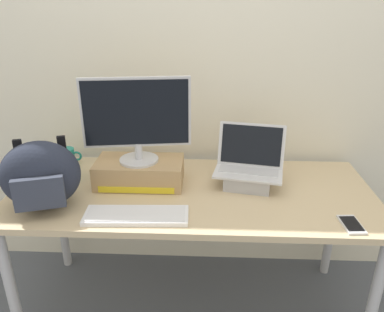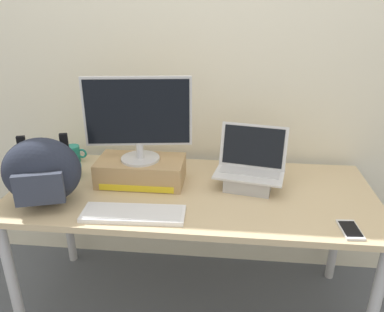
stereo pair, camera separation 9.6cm
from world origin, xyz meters
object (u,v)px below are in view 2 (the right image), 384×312
open_laptop (250,174)px  messenger_backpack (42,172)px  external_keyboard (133,214)px  coffee_mug (73,154)px  desktop_monitor (138,118)px  plush_toy (71,167)px  toner_box_yellow (141,171)px  cell_phone (350,230)px

open_laptop → messenger_backpack: size_ratio=0.96×
external_keyboard → coffee_mug: bearing=129.7°
desktop_monitor → messenger_backpack: size_ratio=1.34×
external_keyboard → plush_toy: 0.55m
external_keyboard → coffee_mug: (-0.48, 0.53, 0.04)m
toner_box_yellow → coffee_mug: size_ratio=3.46×
desktop_monitor → messenger_backpack: bearing=-155.0°
external_keyboard → cell_phone: 0.90m
open_laptop → plush_toy: 0.92m
external_keyboard → cell_phone: (0.90, -0.02, -0.01)m
external_keyboard → coffee_mug: coffee_mug is taller
open_laptop → external_keyboard: bearing=-135.4°
desktop_monitor → coffee_mug: size_ratio=4.11×
coffee_mug → external_keyboard: bearing=-48.0°
messenger_backpack → external_keyboard: bearing=-27.0°
messenger_backpack → coffee_mug: bearing=79.9°
desktop_monitor → messenger_backpack: 0.49m
desktop_monitor → toner_box_yellow: bearing=92.9°
toner_box_yellow → external_keyboard: toner_box_yellow is taller
external_keyboard → messenger_backpack: messenger_backpack is taller
desktop_monitor → external_keyboard: (0.04, -0.32, -0.33)m
desktop_monitor → plush_toy: (-0.38, 0.03, -0.29)m
desktop_monitor → cell_phone: size_ratio=3.56×
messenger_backpack → cell_phone: messenger_backpack is taller
toner_box_yellow → plush_toy: toner_box_yellow is taller
coffee_mug → messenger_backpack: bearing=-83.0°
coffee_mug → plush_toy: 0.19m
desktop_monitor → open_laptop: (0.54, 0.02, -0.28)m
toner_box_yellow → coffee_mug: bearing=154.4°
toner_box_yellow → messenger_backpack: size_ratio=1.13×
coffee_mug → plush_toy: (0.06, -0.18, 0.01)m
external_keyboard → messenger_backpack: bearing=167.8°
open_laptop → messenger_backpack: (-0.93, -0.26, 0.09)m
toner_box_yellow → coffee_mug: toner_box_yellow is taller
toner_box_yellow → cell_phone: bearing=-20.1°
toner_box_yellow → messenger_backpack: messenger_backpack is taller
open_laptop → cell_phone: bearing=-31.5°
desktop_monitor → open_laptop: bearing=-6.0°
open_laptop → coffee_mug: 1.00m
desktop_monitor → messenger_backpack: (-0.39, -0.25, -0.19)m
messenger_backpack → toner_box_yellow: bearing=15.7°
desktop_monitor → cell_phone: (0.94, -0.34, -0.34)m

